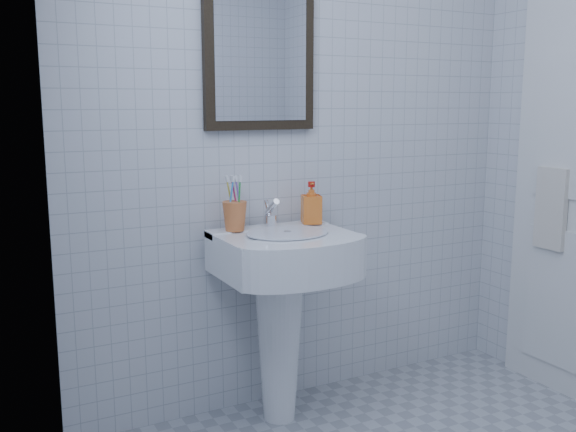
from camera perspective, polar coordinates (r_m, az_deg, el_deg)
wall_back at (r=2.88m, az=1.53°, el=7.96°), size 2.20×0.02×2.50m
wall_left at (r=1.35m, az=-14.69°, el=5.40°), size 0.02×2.40×2.50m
washbasin at (r=2.70m, az=-0.58°, el=-6.97°), size 0.55×0.40×0.84m
faucet at (r=2.71m, az=-1.55°, el=0.06°), size 0.05×0.11×0.13m
toothbrush_cup at (r=2.64m, az=-4.76°, el=-0.01°), size 0.12×0.12×0.12m
soap_dispenser at (r=2.80m, az=2.09°, el=1.20°), size 0.11×0.11×0.18m
wall_mirror at (r=2.77m, az=-2.52°, el=14.09°), size 0.50×0.04×0.62m
towel_ring at (r=3.21m, az=22.79°, el=3.81°), size 0.01×0.18×0.18m
hand_towel at (r=3.21m, az=22.34°, el=0.61°), size 0.03×0.16×0.38m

